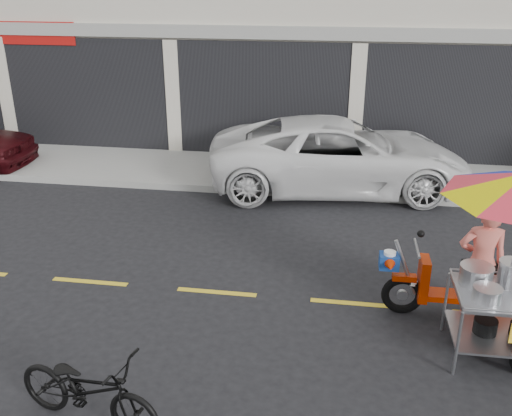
# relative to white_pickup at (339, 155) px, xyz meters

# --- Properties ---
(ground) EXTENTS (90.00, 90.00, 0.00)m
(ground) POSITION_rel_white_pickup_xyz_m (0.33, -4.70, -0.77)
(ground) COLOR black
(sidewalk) EXTENTS (45.00, 3.00, 0.15)m
(sidewalk) POSITION_rel_white_pickup_xyz_m (0.33, 0.80, -0.69)
(sidewalk) COLOR gray
(sidewalk) RESTS_ON ground
(centerline) EXTENTS (42.00, 0.10, 0.01)m
(centerline) POSITION_rel_white_pickup_xyz_m (0.33, -4.70, -0.76)
(centerline) COLOR gold
(centerline) RESTS_ON ground
(white_pickup) EXTENTS (5.80, 3.23, 1.53)m
(white_pickup) POSITION_rel_white_pickup_xyz_m (0.00, 0.00, 0.00)
(white_pickup) COLOR white
(white_pickup) RESTS_ON ground
(near_bicycle) EXTENTS (1.81, 0.98, 0.90)m
(near_bicycle) POSITION_rel_white_pickup_xyz_m (-2.41, -7.50, -0.32)
(near_bicycle) COLOR black
(near_bicycle) RESTS_ON ground
(food_vendor_rig) EXTENTS (2.42, 1.92, 2.45)m
(food_vendor_rig) POSITION_rel_white_pickup_xyz_m (2.03, -5.29, 0.77)
(food_vendor_rig) COLOR black
(food_vendor_rig) RESTS_ON ground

